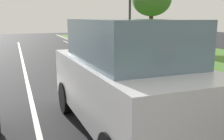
# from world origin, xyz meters

# --- Properties ---
(ground_plane) EXTENTS (60.00, 60.00, 0.00)m
(ground_plane) POSITION_xyz_m (0.00, 14.00, 0.00)
(ground_plane) COLOR #262628
(lane_line_center) EXTENTS (0.12, 32.00, 0.01)m
(lane_line_center) POSITION_xyz_m (-0.70, 14.00, 0.00)
(lane_line_center) COLOR silver
(lane_line_center) RESTS_ON ground
(lane_line_right_edge) EXTENTS (0.12, 32.00, 0.01)m
(lane_line_right_edge) POSITION_xyz_m (3.60, 14.00, 0.00)
(lane_line_right_edge) COLOR silver
(lane_line_right_edge) RESTS_ON ground
(grass_verge_right) EXTENTS (9.00, 48.00, 0.06)m
(grass_verge_right) POSITION_xyz_m (8.50, 14.00, 0.03)
(grass_verge_right) COLOR #47752D
(grass_verge_right) RESTS_ON ground
(curb_right) EXTENTS (0.24, 48.00, 0.12)m
(curb_right) POSITION_xyz_m (4.10, 14.00, 0.06)
(curb_right) COLOR #9E9B93
(curb_right) RESTS_ON ground
(car_suv_ahead) EXTENTS (2.08, 4.55, 2.28)m
(car_suv_ahead) POSITION_xyz_m (0.98, 8.26, 1.17)
(car_suv_ahead) COLOR silver
(car_suv_ahead) RESTS_ON ground
(tree_roadside_far) EXTENTS (2.93, 2.93, 4.88)m
(tree_roadside_far) POSITION_xyz_m (8.80, 21.52, 3.61)
(tree_roadside_far) COLOR #4C331E
(tree_roadside_far) RESTS_ON ground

